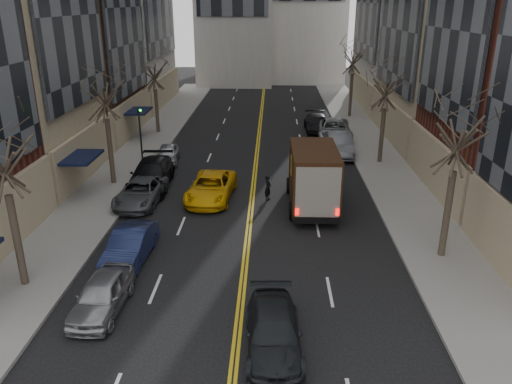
# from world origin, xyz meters

# --- Properties ---
(sidewalk_left) EXTENTS (4.00, 66.00, 0.15)m
(sidewalk_left) POSITION_xyz_m (-9.00, 27.00, 0.07)
(sidewalk_left) COLOR slate
(sidewalk_left) RESTS_ON ground
(sidewalk_right) EXTENTS (4.00, 66.00, 0.15)m
(sidewalk_right) POSITION_xyz_m (9.00, 27.00, 0.07)
(sidewalk_right) COLOR slate
(sidewalk_right) RESTS_ON ground
(tree_lf_mid) EXTENTS (3.20, 3.20, 8.91)m
(tree_lf_mid) POSITION_xyz_m (-8.80, 20.00, 6.60)
(tree_lf_mid) COLOR #382D23
(tree_lf_mid) RESTS_ON sidewalk_left
(tree_lf_far) EXTENTS (3.20, 3.20, 8.12)m
(tree_lf_far) POSITION_xyz_m (-8.80, 33.00, 6.02)
(tree_lf_far) COLOR #382D23
(tree_lf_far) RESTS_ON sidewalk_left
(tree_rt_near) EXTENTS (3.20, 3.20, 8.71)m
(tree_rt_near) POSITION_xyz_m (8.80, 11.00, 6.45)
(tree_rt_near) COLOR #382D23
(tree_rt_near) RESTS_ON sidewalk_right
(tree_rt_mid) EXTENTS (3.20, 3.20, 8.32)m
(tree_rt_mid) POSITION_xyz_m (8.80, 25.00, 6.17)
(tree_rt_mid) COLOR #382D23
(tree_rt_mid) RESTS_ON sidewalk_right
(tree_rt_far) EXTENTS (3.20, 3.20, 9.11)m
(tree_rt_far) POSITION_xyz_m (8.80, 40.00, 6.74)
(tree_rt_far) COLOR #382D23
(tree_rt_far) RESTS_ON sidewalk_right
(traffic_signal) EXTENTS (0.29, 0.26, 4.70)m
(traffic_signal) POSITION_xyz_m (-7.39, 22.00, 2.82)
(traffic_signal) COLOR black
(traffic_signal) RESTS_ON sidewalk_left
(ups_truck) EXTENTS (2.70, 6.46, 3.53)m
(ups_truck) POSITION_xyz_m (3.40, 16.80, 1.78)
(ups_truck) COLOR black
(ups_truck) RESTS_ON ground
(observer_sedan) EXTENTS (2.04, 4.57, 1.30)m
(observer_sedan) POSITION_xyz_m (1.24, 4.46, 0.65)
(observer_sedan) COLOR black
(observer_sedan) RESTS_ON ground
(taxi) EXTENTS (2.82, 5.38, 1.45)m
(taxi) POSITION_xyz_m (-2.38, 17.79, 0.72)
(taxi) COLOR #E3A509
(taxi) RESTS_ON ground
(pedestrian) EXTENTS (0.52, 0.64, 1.51)m
(pedestrian) POSITION_xyz_m (0.93, 17.74, 0.75)
(pedestrian) COLOR black
(pedestrian) RESTS_ON ground
(parked_lf_a) EXTENTS (1.74, 4.02, 1.35)m
(parked_lf_a) POSITION_xyz_m (-5.10, 6.44, 0.67)
(parked_lf_a) COLOR #96989D
(parked_lf_a) RESTS_ON ground
(parked_lf_b) EXTENTS (1.71, 4.38, 1.42)m
(parked_lf_b) POSITION_xyz_m (-5.10, 10.33, 0.71)
(parked_lf_b) COLOR #131A3D
(parked_lf_b) RESTS_ON ground
(parked_lf_c) EXTENTS (2.50, 4.94, 1.34)m
(parked_lf_c) POSITION_xyz_m (-6.30, 17.00, 0.67)
(parked_lf_c) COLOR #474A4F
(parked_lf_c) RESTS_ON ground
(parked_lf_d) EXTENTS (2.52, 5.77, 1.65)m
(parked_lf_d) POSITION_xyz_m (-6.30, 19.65, 0.82)
(parked_lf_d) COLOR black
(parked_lf_d) RESTS_ON ground
(parked_lf_e) EXTENTS (1.89, 3.90, 1.28)m
(parked_lf_e) POSITION_xyz_m (-6.30, 24.63, 0.64)
(parked_lf_e) COLOR #A1A3A8
(parked_lf_e) RESTS_ON ground
(parked_rt_a) EXTENTS (1.74, 4.97, 1.64)m
(parked_rt_a) POSITION_xyz_m (6.16, 26.99, 0.82)
(parked_rt_a) COLOR #55585E
(parked_rt_a) RESTS_ON ground
(parked_rt_b) EXTENTS (3.01, 6.04, 1.64)m
(parked_rt_b) POSITION_xyz_m (6.30, 31.58, 0.82)
(parked_rt_b) COLOR #A0A3A7
(parked_rt_b) RESTS_ON ground
(parked_rt_c) EXTENTS (2.22, 5.22, 1.50)m
(parked_rt_c) POSITION_xyz_m (5.10, 33.92, 0.75)
(parked_rt_c) COLOR black
(parked_rt_c) RESTS_ON ground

